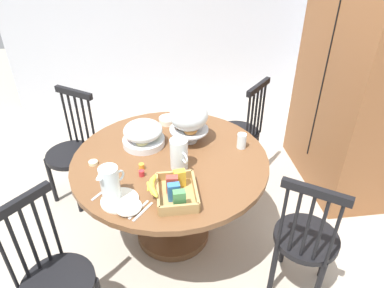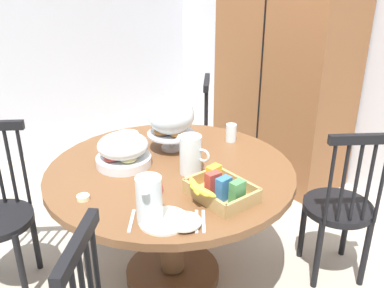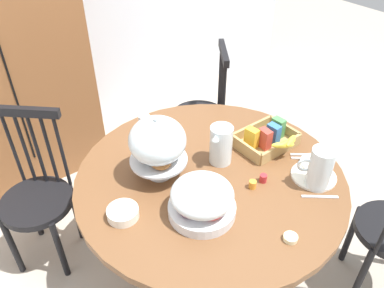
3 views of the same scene
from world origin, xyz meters
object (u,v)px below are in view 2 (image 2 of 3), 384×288
at_px(dining_table, 171,198).
at_px(fruit_platter_covered, 123,150).
at_px(butter_dish, 83,197).
at_px(windsor_chair_far_side, 340,209).
at_px(cereal_basket, 219,189).
at_px(china_plate_large, 164,220).
at_px(drinking_glass, 231,133).
at_px(windsor_chair_near_window, 188,145).
at_px(orange_juice_pitcher, 149,202).
at_px(wooden_armoire, 285,64).
at_px(china_plate_small, 184,222).
at_px(pastry_stand_with_dome, 171,117).
at_px(cereal_bowl, 127,137).
at_px(milk_pitcher, 191,156).

distance_m(dining_table, fruit_platter_covered, 0.38).
bearing_deg(dining_table, butter_dish, -89.25).
height_order(windsor_chair_far_side, cereal_basket, windsor_chair_far_side).
height_order(china_plate_large, drinking_glass, drinking_glass).
height_order(fruit_platter_covered, cereal_basket, fruit_platter_covered).
xyz_separation_m(windsor_chair_near_window, orange_juice_pitcher, (1.05, -1.04, 0.38)).
bearing_deg(wooden_armoire, china_plate_large, -63.67).
bearing_deg(china_plate_small, windsor_chair_far_side, 84.06).
distance_m(wooden_armoire, drinking_glass, 1.18).
xyz_separation_m(fruit_platter_covered, drinking_glass, (0.13, 0.68, -0.03)).
height_order(windsor_chair_near_window, cereal_basket, windsor_chair_near_window).
bearing_deg(wooden_armoire, pastry_stand_with_dome, -76.39).
bearing_deg(dining_table, drinking_glass, 97.05).
bearing_deg(dining_table, pastry_stand_with_dome, 142.33).
distance_m(windsor_chair_near_window, fruit_platter_covered, 1.05).
xyz_separation_m(windsor_chair_far_side, orange_juice_pitcher, (-0.22, -1.15, 0.38)).
bearing_deg(windsor_chair_near_window, pastry_stand_with_dome, -46.39).
bearing_deg(china_plate_small, wooden_armoire, 118.76).
bearing_deg(windsor_chair_far_side, wooden_armoire, 144.80).
distance_m(windsor_chair_far_side, cereal_bowl, 1.34).
distance_m(pastry_stand_with_dome, cereal_basket, 0.64).
xyz_separation_m(pastry_stand_with_dome, milk_pitcher, (0.31, -0.10, -0.10)).
bearing_deg(china_plate_large, wooden_armoire, 116.33).
bearing_deg(windsor_chair_far_side, orange_juice_pitcher, -100.95).
xyz_separation_m(windsor_chair_near_window, cereal_basket, (1.09, -0.68, 0.33)).
xyz_separation_m(wooden_armoire, cereal_bowl, (0.06, -1.55, -0.22)).
bearing_deg(cereal_basket, milk_pitcher, 168.31).
bearing_deg(fruit_platter_covered, orange_juice_pitcher, -19.48).
relative_size(cereal_basket, drinking_glass, 2.87).
relative_size(dining_table, milk_pitcher, 6.40).
xyz_separation_m(china_plate_small, cereal_bowl, (-0.95, 0.29, 0.01)).
relative_size(china_plate_small, cereal_bowl, 1.07).
height_order(windsor_chair_near_window, orange_juice_pitcher, windsor_chair_near_window).
xyz_separation_m(dining_table, milk_pitcher, (0.11, 0.05, 0.28)).
distance_m(windsor_chair_near_window, butter_dish, 1.41).
relative_size(china_plate_small, butter_dish, 2.50).
relative_size(pastry_stand_with_dome, cereal_basket, 1.09).
bearing_deg(china_plate_large, drinking_glass, 118.76).
xyz_separation_m(dining_table, orange_juice_pitcher, (0.35, -0.37, 0.28)).
height_order(milk_pitcher, drinking_glass, milk_pitcher).
bearing_deg(windsor_chair_far_side, china_plate_small, -95.94).
bearing_deg(dining_table, fruit_platter_covered, -137.95).
height_order(windsor_chair_near_window, fruit_platter_covered, windsor_chair_near_window).
distance_m(milk_pitcher, drinking_glass, 0.49).
height_order(wooden_armoire, pastry_stand_with_dome, wooden_armoire).
xyz_separation_m(orange_juice_pitcher, cereal_bowl, (-0.83, 0.39, -0.07)).
height_order(wooden_armoire, milk_pitcher, wooden_armoire).
height_order(cereal_basket, china_plate_small, cereal_basket).
xyz_separation_m(wooden_armoire, drinking_glass, (0.48, -1.06, -0.19)).
bearing_deg(windsor_chair_far_side, cereal_bowl, -144.28).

